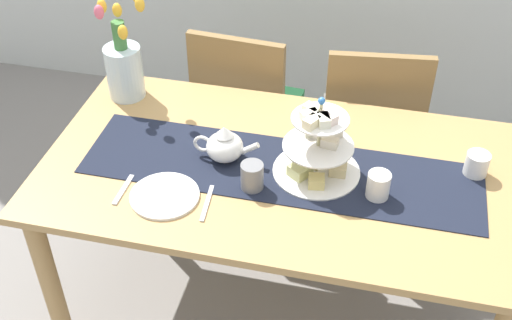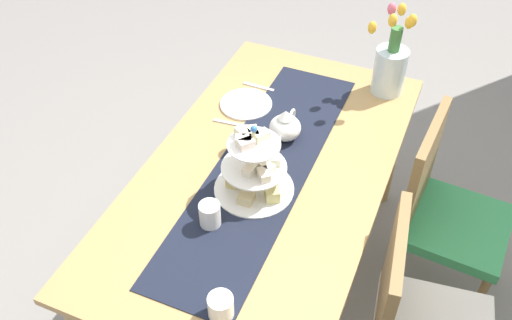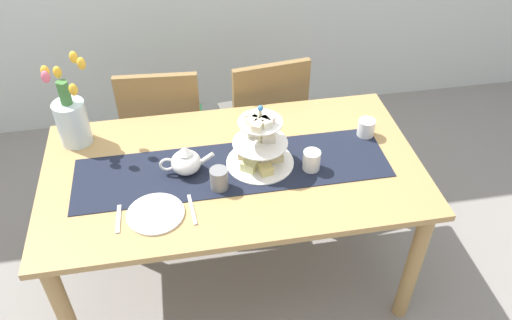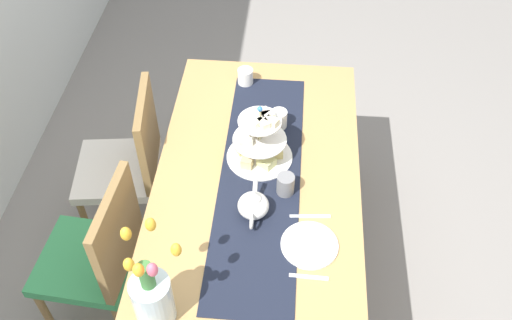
{
  "view_description": "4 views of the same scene",
  "coord_description": "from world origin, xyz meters",
  "px_view_note": "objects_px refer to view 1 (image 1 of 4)",
  "views": [
    {
      "loc": [
        0.31,
        -1.71,
        2.2
      ],
      "look_at": [
        -0.08,
        -0.05,
        0.81
      ],
      "focal_mm": 45.84,
      "sensor_mm": 36.0,
      "label": 1
    },
    {
      "loc": [
        1.49,
        0.58,
        2.28
      ],
      "look_at": [
        0.05,
        -0.02,
        0.83
      ],
      "focal_mm": 39.97,
      "sensor_mm": 36.0,
      "label": 2
    },
    {
      "loc": [
        -0.2,
        -1.7,
        2.23
      ],
      "look_at": [
        0.09,
        -0.07,
        0.83
      ],
      "focal_mm": 36.04,
      "sensor_mm": 36.0,
      "label": 3
    },
    {
      "loc": [
        -1.63,
        -0.13,
        2.6
      ],
      "look_at": [
        0.05,
        0.01,
        0.8
      ],
      "focal_mm": 39.3,
      "sensor_mm": 36.0,
      "label": 4
    }
  ],
  "objects_px": {
    "tiered_cake_stand": "(317,149)",
    "mug_grey": "(252,176)",
    "teapot": "(224,146)",
    "dining_table": "(280,190)",
    "cream_jug": "(477,164)",
    "dinner_plate_left": "(165,196)",
    "tulip_vase": "(124,65)",
    "fork_left": "(123,190)",
    "chair_right": "(371,123)",
    "chair_left": "(245,106)",
    "knife_left": "(207,203)",
    "mug_white_text": "(378,186)"
  },
  "relations": [
    {
      "from": "tulip_vase",
      "to": "dinner_plate_left",
      "type": "xyz_separation_m",
      "value": [
        0.34,
        -0.54,
        -0.13
      ]
    },
    {
      "from": "fork_left",
      "to": "teapot",
      "type": "bearing_deg",
      "value": 39.56
    },
    {
      "from": "chair_right",
      "to": "mug_grey",
      "type": "height_order",
      "value": "chair_right"
    },
    {
      "from": "dinner_plate_left",
      "to": "knife_left",
      "type": "distance_m",
      "value": 0.15
    },
    {
      "from": "chair_left",
      "to": "tulip_vase",
      "type": "relative_size",
      "value": 2.09
    },
    {
      "from": "tulip_vase",
      "to": "fork_left",
      "type": "height_order",
      "value": "tulip_vase"
    },
    {
      "from": "tulip_vase",
      "to": "mug_white_text",
      "type": "height_order",
      "value": "tulip_vase"
    },
    {
      "from": "fork_left",
      "to": "dining_table",
      "type": "bearing_deg",
      "value": 25.81
    },
    {
      "from": "dining_table",
      "to": "cream_jug",
      "type": "bearing_deg",
      "value": 10.07
    },
    {
      "from": "teapot",
      "to": "dinner_plate_left",
      "type": "relative_size",
      "value": 1.04
    },
    {
      "from": "teapot",
      "to": "fork_left",
      "type": "relative_size",
      "value": 1.59
    },
    {
      "from": "dining_table",
      "to": "knife_left",
      "type": "xyz_separation_m",
      "value": [
        -0.2,
        -0.24,
        0.11
      ]
    },
    {
      "from": "chair_left",
      "to": "tulip_vase",
      "type": "bearing_deg",
      "value": -136.18
    },
    {
      "from": "dining_table",
      "to": "knife_left",
      "type": "height_order",
      "value": "knife_left"
    },
    {
      "from": "tiered_cake_stand",
      "to": "mug_white_text",
      "type": "height_order",
      "value": "tiered_cake_stand"
    },
    {
      "from": "chair_left",
      "to": "teapot",
      "type": "relative_size",
      "value": 3.82
    },
    {
      "from": "chair_right",
      "to": "tiered_cake_stand",
      "type": "bearing_deg",
      "value": -102.65
    },
    {
      "from": "tiered_cake_stand",
      "to": "cream_jug",
      "type": "relative_size",
      "value": 3.58
    },
    {
      "from": "chair_left",
      "to": "dinner_plate_left",
      "type": "xyz_separation_m",
      "value": [
        -0.04,
        -0.92,
        0.25
      ]
    },
    {
      "from": "chair_left",
      "to": "mug_grey",
      "type": "xyz_separation_m",
      "value": [
        0.22,
        -0.81,
        0.29
      ]
    },
    {
      "from": "chair_right",
      "to": "mug_grey",
      "type": "bearing_deg",
      "value": -113.21
    },
    {
      "from": "chair_right",
      "to": "tulip_vase",
      "type": "height_order",
      "value": "tulip_vase"
    },
    {
      "from": "mug_white_text",
      "to": "dinner_plate_left",
      "type": "bearing_deg",
      "value": -166.73
    },
    {
      "from": "knife_left",
      "to": "tiered_cake_stand",
      "type": "bearing_deg",
      "value": 36.95
    },
    {
      "from": "dinner_plate_left",
      "to": "mug_white_text",
      "type": "height_order",
      "value": "mug_white_text"
    },
    {
      "from": "dinner_plate_left",
      "to": "knife_left",
      "type": "xyz_separation_m",
      "value": [
        0.14,
        -0.0,
        -0.0
      ]
    },
    {
      "from": "knife_left",
      "to": "mug_white_text",
      "type": "bearing_deg",
      "value": 16.7
    },
    {
      "from": "dining_table",
      "to": "tulip_vase",
      "type": "xyz_separation_m",
      "value": [
        -0.69,
        0.31,
        0.24
      ]
    },
    {
      "from": "dining_table",
      "to": "knife_left",
      "type": "distance_m",
      "value": 0.33
    },
    {
      "from": "tiered_cake_stand",
      "to": "knife_left",
      "type": "distance_m",
      "value": 0.41
    },
    {
      "from": "mug_white_text",
      "to": "chair_left",
      "type": "bearing_deg",
      "value": 129.98
    },
    {
      "from": "dining_table",
      "to": "chair_left",
      "type": "distance_m",
      "value": 0.76
    },
    {
      "from": "dining_table",
      "to": "cream_jug",
      "type": "relative_size",
      "value": 19.56
    },
    {
      "from": "tulip_vase",
      "to": "dinner_plate_left",
      "type": "bearing_deg",
      "value": -57.61
    },
    {
      "from": "teapot",
      "to": "tulip_vase",
      "type": "bearing_deg",
      "value": 147.7
    },
    {
      "from": "mug_grey",
      "to": "teapot",
      "type": "bearing_deg",
      "value": 135.47
    },
    {
      "from": "tiered_cake_stand",
      "to": "fork_left",
      "type": "distance_m",
      "value": 0.66
    },
    {
      "from": "dinner_plate_left",
      "to": "fork_left",
      "type": "height_order",
      "value": "dinner_plate_left"
    },
    {
      "from": "dining_table",
      "to": "dinner_plate_left",
      "type": "relative_size",
      "value": 7.23
    },
    {
      "from": "knife_left",
      "to": "mug_grey",
      "type": "xyz_separation_m",
      "value": [
        0.12,
        0.11,
        0.05
      ]
    },
    {
      "from": "cream_jug",
      "to": "dining_table",
      "type": "bearing_deg",
      "value": -169.93
    },
    {
      "from": "knife_left",
      "to": "mug_grey",
      "type": "distance_m",
      "value": 0.17
    },
    {
      "from": "fork_left",
      "to": "mug_white_text",
      "type": "height_order",
      "value": "mug_white_text"
    },
    {
      "from": "chair_right",
      "to": "tulip_vase",
      "type": "relative_size",
      "value": 2.09
    },
    {
      "from": "tiered_cake_stand",
      "to": "dinner_plate_left",
      "type": "relative_size",
      "value": 1.32
    },
    {
      "from": "knife_left",
      "to": "mug_white_text",
      "type": "height_order",
      "value": "mug_white_text"
    },
    {
      "from": "cream_jug",
      "to": "dinner_plate_left",
      "type": "height_order",
      "value": "cream_jug"
    },
    {
      "from": "chair_right",
      "to": "tiered_cake_stand",
      "type": "relative_size",
      "value": 2.99
    },
    {
      "from": "tulip_vase",
      "to": "dinner_plate_left",
      "type": "height_order",
      "value": "tulip_vase"
    },
    {
      "from": "tiered_cake_stand",
      "to": "mug_grey",
      "type": "xyz_separation_m",
      "value": [
        -0.19,
        -0.13,
        -0.05
      ]
    }
  ]
}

